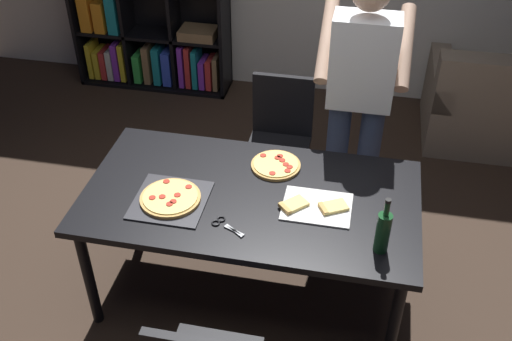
% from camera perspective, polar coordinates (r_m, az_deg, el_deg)
% --- Properties ---
extents(ground_plane, '(12.00, 12.00, 0.00)m').
position_cam_1_polar(ground_plane, '(3.75, -0.47, -11.15)').
color(ground_plane, '#38281E').
extents(dining_table, '(1.81, 0.97, 0.75)m').
position_cam_1_polar(dining_table, '(3.27, -0.53, -3.20)').
color(dining_table, black).
rests_on(dining_table, ground_plane).
extents(chair_far_side, '(0.42, 0.42, 0.90)m').
position_cam_1_polar(chair_far_side, '(4.14, 2.29, 3.59)').
color(chair_far_side, black).
rests_on(chair_far_side, ground_plane).
extents(person_serving_pizza, '(0.55, 0.54, 1.75)m').
position_cam_1_polar(person_serving_pizza, '(3.66, 9.80, 7.12)').
color(person_serving_pizza, '#38476B').
rests_on(person_serving_pizza, ground_plane).
extents(pepperoni_pizza_on_tray, '(0.38, 0.38, 0.04)m').
position_cam_1_polar(pepperoni_pizza_on_tray, '(3.21, -8.14, -2.67)').
color(pepperoni_pizza_on_tray, '#2D2D33').
rests_on(pepperoni_pizza_on_tray, dining_table).
extents(pizza_slices_on_towel, '(0.38, 0.28, 0.03)m').
position_cam_1_polar(pizza_slices_on_towel, '(3.15, 5.66, -3.43)').
color(pizza_slices_on_towel, white).
rests_on(pizza_slices_on_towel, dining_table).
extents(wine_bottle, '(0.07, 0.07, 0.32)m').
position_cam_1_polar(wine_bottle, '(2.90, 11.99, -5.70)').
color(wine_bottle, '#194723').
rests_on(wine_bottle, dining_table).
extents(kitchen_scissors, '(0.19, 0.14, 0.01)m').
position_cam_1_polar(kitchen_scissors, '(3.04, -3.07, -5.14)').
color(kitchen_scissors, silver).
rests_on(kitchen_scissors, dining_table).
extents(second_pizza_plain, '(0.28, 0.28, 0.03)m').
position_cam_1_polar(second_pizza_plain, '(3.42, 1.90, 0.53)').
color(second_pizza_plain, tan).
rests_on(second_pizza_plain, dining_table).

